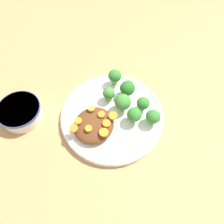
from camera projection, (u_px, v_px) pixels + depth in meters
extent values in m
plane|color=tan|center=(112.00, 118.00, 0.62)|extent=(4.00, 4.00, 0.00)
cylinder|color=white|center=(112.00, 116.00, 0.61)|extent=(0.28, 0.28, 0.02)
torus|color=white|center=(112.00, 115.00, 0.60)|extent=(0.28, 0.28, 0.01)
cylinder|color=silver|center=(21.00, 112.00, 0.61)|extent=(0.12, 0.12, 0.04)
cylinder|color=#2D478C|center=(18.00, 109.00, 0.59)|extent=(0.12, 0.12, 0.01)
cylinder|color=white|center=(19.00, 110.00, 0.60)|extent=(0.09, 0.09, 0.01)
ellipsoid|color=#5B3319|center=(94.00, 125.00, 0.57)|extent=(0.11, 0.10, 0.03)
cylinder|color=#759E51|center=(122.00, 107.00, 0.60)|extent=(0.01, 0.01, 0.02)
sphere|color=#3D8433|center=(123.00, 102.00, 0.58)|extent=(0.04, 0.04, 0.04)
cylinder|color=#7FA85B|center=(127.00, 93.00, 0.63)|extent=(0.01, 0.01, 0.02)
sphere|color=#286B23|center=(127.00, 88.00, 0.61)|extent=(0.04, 0.04, 0.04)
cylinder|color=#759E51|center=(152.00, 121.00, 0.58)|extent=(0.02, 0.02, 0.02)
sphere|color=#337A2D|center=(153.00, 117.00, 0.57)|extent=(0.04, 0.04, 0.04)
cylinder|color=#759E51|center=(142.00, 107.00, 0.61)|extent=(0.01, 0.01, 0.02)
sphere|color=#337A2D|center=(143.00, 103.00, 0.59)|extent=(0.04, 0.04, 0.04)
cylinder|color=#759E51|center=(109.00, 97.00, 0.62)|extent=(0.02, 0.02, 0.02)
sphere|color=#3D8433|center=(109.00, 93.00, 0.60)|extent=(0.03, 0.03, 0.03)
cylinder|color=#7FA85B|center=(134.00, 119.00, 0.59)|extent=(0.01, 0.01, 0.02)
sphere|color=#337A2D|center=(134.00, 115.00, 0.57)|extent=(0.04, 0.04, 0.04)
cylinder|color=#759E51|center=(115.00, 81.00, 0.65)|extent=(0.02, 0.02, 0.03)
sphere|color=#337A2D|center=(115.00, 76.00, 0.63)|extent=(0.04, 0.04, 0.04)
cylinder|color=orange|center=(104.00, 132.00, 0.54)|extent=(0.02, 0.02, 0.01)
cylinder|color=orange|center=(89.00, 129.00, 0.54)|extent=(0.02, 0.02, 0.01)
cylinder|color=orange|center=(78.00, 121.00, 0.55)|extent=(0.02, 0.02, 0.01)
cylinder|color=orange|center=(101.00, 114.00, 0.56)|extent=(0.02, 0.02, 0.01)
cylinder|color=orange|center=(92.00, 108.00, 0.57)|extent=(0.02, 0.02, 0.01)
cylinder|color=orange|center=(113.00, 116.00, 0.56)|extent=(0.02, 0.02, 0.01)
cylinder|color=orange|center=(74.00, 128.00, 0.54)|extent=(0.02, 0.02, 0.01)
cylinder|color=orange|center=(107.00, 123.00, 0.55)|extent=(0.02, 0.02, 0.01)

